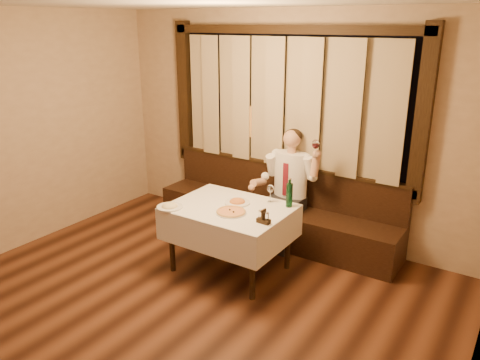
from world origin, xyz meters
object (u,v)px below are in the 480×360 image
Objects in this scene: banquette at (275,214)px; pizza at (231,212)px; dining_table at (230,216)px; green_bottle at (289,195)px; pasta_red at (237,200)px; pasta_cream at (170,204)px; cruet_caddy at (264,218)px; seated_man at (288,180)px.

banquette is 9.94× the size of pizza.
pizza reaches higher than dining_table.
banquette is 1.04m from green_bottle.
green_bottle reaches higher than pasta_red.
banquette is at bearing 90.00° from dining_table.
green_bottle reaches higher than pasta_cream.
dining_table is 0.19m from pasta_red.
seated_man is (-0.31, 1.11, 0.02)m from cruet_caddy.
seated_man is at bearing -22.98° from banquette.
dining_table is 0.66m from pasta_cream.
pizza is 0.28m from pasta_red.
dining_table is 0.97m from seated_man.
cruet_caddy is 1.15m from seated_man.
green_bottle reaches higher than pizza.
pasta_cream is at bearing -118.98° from seated_man.
banquette is 1.26m from pizza.
seated_man is (0.10, 1.08, 0.06)m from pizza.
pasta_red is 1.91× the size of cruet_caddy.
banquette is 0.57m from seated_man.
seated_man is at bearing 84.76° from pizza.
banquette is 1.57m from pasta_cream.
banquette is 11.52× the size of pasta_cream.
pasta_cream is 0.19× the size of seated_man.
cruet_caddy is (0.51, -0.30, 0.01)m from pasta_red.
banquette reaches higher than pizza.
pasta_red is at bearing -103.64° from seated_man.
pizza is 0.22× the size of seated_man.
banquette is 1.02m from pasta_red.
seated_man reaches higher than green_bottle.
pasta_cream is at bearing -136.53° from pasta_red.
green_bottle is 0.67m from seated_man.
pasta_cream is at bearing -145.12° from green_bottle.
green_bottle is at bearing -51.85° from banquette.
seated_man is (0.73, 1.31, 0.04)m from pasta_cream.
pasta_cream is at bearing -143.60° from dining_table.
seated_man is (0.21, 0.93, 0.18)m from dining_table.
dining_table is 0.88× the size of seated_man.
green_bottle is (0.51, 0.23, 0.10)m from pasta_red.
pasta_red is at bearing 110.23° from pizza.
green_bottle reaches higher than banquette.
pasta_red is (0.02, -0.90, 0.48)m from banquette.
pizza is at bearing -95.24° from seated_man.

